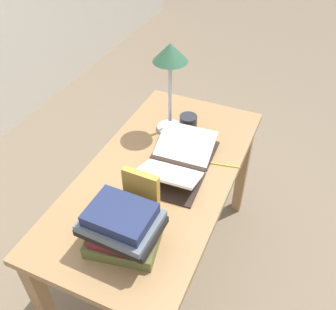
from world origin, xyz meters
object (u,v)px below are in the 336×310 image
coffee_mug (189,123)px  pencil (224,165)px  book_stack_tall (122,228)px  reading_lamp (170,63)px  open_book (178,161)px  book_standing_upright (142,195)px

coffee_mug → pencil: bearing=-127.7°
book_stack_tall → pencil: bearing=-20.1°
coffee_mug → reading_lamp: bearing=111.6°
book_stack_tall → coffee_mug: book_stack_tall is taller
coffee_mug → pencil: 0.34m
book_stack_tall → reading_lamp: (0.77, 0.14, 0.29)m
open_book → book_standing_upright: 0.36m
book_standing_upright → pencil: (0.44, -0.22, -0.12)m
open_book → reading_lamp: 0.47m
book_standing_upright → coffee_mug: (0.64, 0.04, -0.08)m
book_standing_upright → book_stack_tall: bearing=-178.7°
book_standing_upright → pencil: bearing=-25.5°
pencil → book_standing_upright: bearing=153.2°
book_standing_upright → coffee_mug: size_ratio=2.13×
book_standing_upright → pencil: 0.50m
reading_lamp → book_stack_tall: bearing=-169.8°
book_stack_tall → pencil: 0.65m
open_book → book_stack_tall: bearing=175.6°
open_book → book_stack_tall: (-0.51, 0.01, 0.07)m
book_stack_tall → book_standing_upright: size_ratio=1.24×
book_standing_upright → coffee_mug: bearing=5.3°
book_standing_upright → reading_lamp: 0.68m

